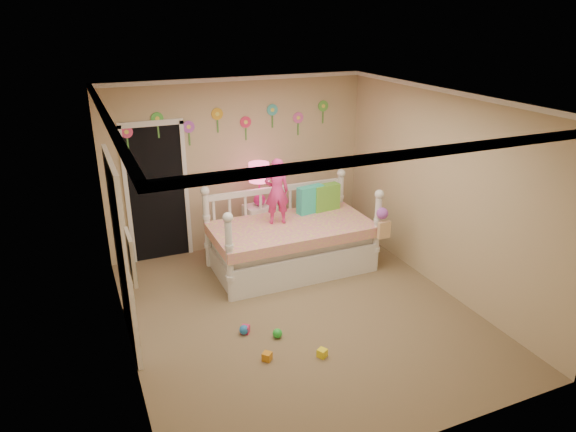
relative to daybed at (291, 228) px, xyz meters
name	(u,v)px	position (x,y,z in m)	size (l,w,h in m)	color
floor	(300,313)	(-0.39, -1.15, -0.62)	(4.00, 4.50, 0.01)	#7F684C
ceiling	(302,99)	(-0.39, -1.15, 1.98)	(4.00, 4.50, 0.01)	white
back_wall	(239,165)	(-0.39, 1.10, 0.68)	(4.00, 0.01, 2.60)	tan
left_wall	(119,244)	(-2.39, -1.15, 0.68)	(0.01, 4.50, 2.60)	tan
right_wall	(443,192)	(1.61, -1.15, 0.68)	(0.01, 4.50, 2.60)	tan
crown_molding	(302,102)	(-0.39, -1.15, 1.95)	(4.00, 4.50, 0.06)	white
daybed	(291,228)	(0.00, 0.00, 0.00)	(2.27, 1.22, 1.23)	white
pillow_turquoise	(310,199)	(0.44, 0.30, 0.27)	(0.40, 0.14, 0.40)	#29CEAE
pillow_lime	(326,197)	(0.70, 0.31, 0.27)	(0.42, 0.15, 0.39)	#68BB39
child	(277,191)	(-0.17, 0.11, 0.54)	(0.34, 0.22, 0.94)	#F03690
nightstand	(260,228)	(-0.20, 0.72, -0.24)	(0.45, 0.34, 0.74)	white
table_lamp	(259,177)	(-0.20, 0.72, 0.57)	(0.30, 0.30, 0.66)	#E31E88
closet_doorway	(157,192)	(-1.64, 1.08, 0.42)	(0.90, 0.04, 2.07)	black
flower_decals	(232,123)	(-0.48, 1.08, 1.32)	(3.40, 0.02, 0.50)	#B2668C
mirror_closet	(122,253)	(-2.35, -0.85, 0.43)	(0.07, 1.30, 2.10)	white
wall_picture	(131,257)	(-2.36, -2.05, 0.93)	(0.05, 0.34, 0.42)	white
hanging_bag	(382,224)	(1.08, -0.64, 0.13)	(0.20, 0.16, 0.36)	beige
toy_scatter	(277,339)	(-0.87, -1.62, -0.56)	(0.80, 1.30, 0.11)	#996666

